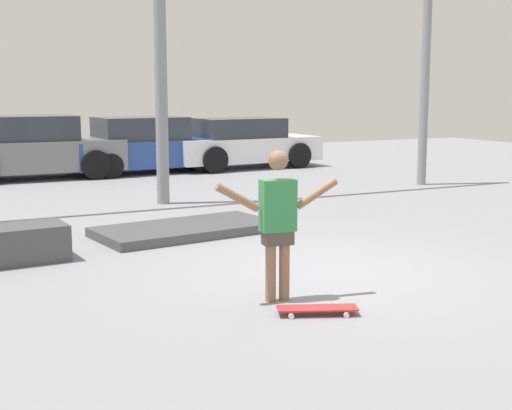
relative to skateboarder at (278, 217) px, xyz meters
name	(u,v)px	position (x,y,z in m)	size (l,w,h in m)	color
ground_plane	(327,274)	(1.04, 0.69, -0.86)	(36.00, 36.00, 0.00)	gray
skateboarder	(278,217)	(0.00, 0.00, 0.00)	(1.31, 0.23, 1.54)	#8C664C
skateboard	(317,308)	(0.12, -0.59, -0.80)	(0.80, 0.49, 0.08)	red
manual_pad	(186,229)	(0.38, 3.62, -0.80)	(2.65, 1.30, 0.14)	#47474C
canopy_support_right	(306,24)	(4.12, 6.52, 2.59)	(6.40, 0.20, 5.49)	gray
parked_car_grey	(33,148)	(-0.50, 11.63, -0.13)	(4.18, 1.99, 1.52)	slate
parked_car_blue	(145,146)	(2.33, 11.66, -0.18)	(4.09, 1.99, 1.44)	#284793
parked_car_white	(242,144)	(5.08, 11.54, -0.20)	(4.22, 2.00, 1.37)	white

